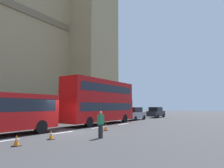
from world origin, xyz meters
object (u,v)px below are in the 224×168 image
double_decker_bus (101,100)px  sedan_lead (134,114)px  traffic_cone_west (17,140)px  traffic_cone_east (106,127)px  sedan_trailing (156,112)px  pedestrian_near_cones (101,124)px  traffic_cone_middle (51,135)px

double_decker_bus → sedan_lead: size_ratio=2.39×
traffic_cone_west → traffic_cone_east: same height
sedan_trailing → traffic_cone_east: sedan_trailing is taller
sedan_lead → pedestrian_near_cones: sedan_lead is taller
traffic_cone_middle → pedestrian_near_cones: size_ratio=0.34×
sedan_trailing → traffic_cone_middle: 26.46m
double_decker_bus → traffic_cone_east: bearing=-139.2°
double_decker_bus → traffic_cone_middle: (-10.09, -3.80, -2.43)m
traffic_cone_east → pedestrian_near_cones: pedestrian_near_cones is taller
traffic_cone_middle → pedestrian_near_cones: (2.11, -2.19, 0.63)m
double_decker_bus → traffic_cone_middle: 11.05m
sedan_lead → traffic_cone_east: size_ratio=7.59×
traffic_cone_middle → traffic_cone_east: (5.45, -0.21, 0.00)m
traffic_cone_middle → traffic_cone_east: size_ratio=1.00×
traffic_cone_west → traffic_cone_east: 7.81m
double_decker_bus → traffic_cone_middle: size_ratio=18.16×
sedan_lead → traffic_cone_east: 13.55m
sedan_lead → sedan_trailing: 7.85m
traffic_cone_west → traffic_cone_middle: size_ratio=1.00×
double_decker_bus → sedan_trailing: 16.22m
traffic_cone_middle → traffic_cone_east: 5.46m
double_decker_bus → traffic_cone_west: 13.31m
traffic_cone_middle → pedestrian_near_cones: pedestrian_near_cones is taller
traffic_cone_west → traffic_cone_middle: 2.37m
sedan_trailing → pedestrian_near_cones: (-24.09, -5.80, -0.00)m
sedan_lead → sedan_trailing: same height
double_decker_bus → sedan_lead: double_decker_bus is taller
sedan_lead → traffic_cone_middle: bearing=-168.1°
double_decker_bus → pedestrian_near_cones: bearing=-143.1°
traffic_cone_west → traffic_cone_east: size_ratio=1.00×
double_decker_bus → pedestrian_near_cones: 10.14m
sedan_lead → traffic_cone_west: (-20.72, -4.07, -0.63)m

